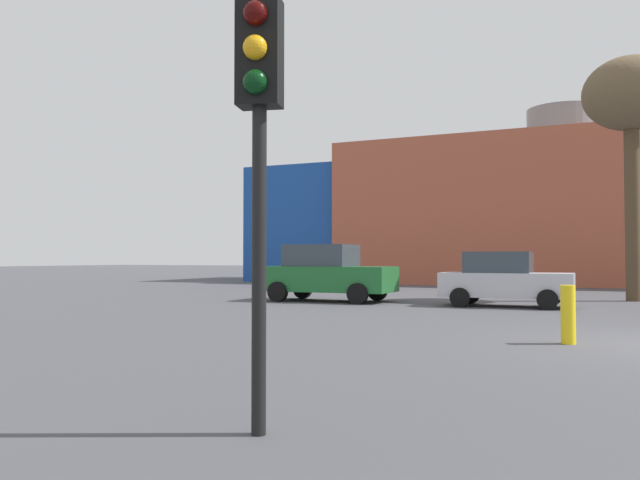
% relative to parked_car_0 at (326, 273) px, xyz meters
% --- Properties ---
extents(building_backdrop, '(37.00, 11.02, 10.12)m').
position_rel_parked_car_0_xyz_m(building_backdrop, '(6.59, 19.45, 3.03)').
color(building_backdrop, '#B2563D').
rests_on(building_backdrop, ground_plane).
extents(parked_car_0, '(4.38, 2.15, 1.90)m').
position_rel_parked_car_0_xyz_m(parked_car_0, '(0.00, 0.00, 0.00)').
color(parked_car_0, '#1E662D').
rests_on(parked_car_0, ground_plane).
extents(parked_car_1, '(3.78, 1.86, 1.64)m').
position_rel_parked_car_0_xyz_m(parked_car_1, '(5.79, 0.00, -0.13)').
color(parked_car_1, silver).
rests_on(parked_car_1, ground_plane).
extents(traffic_light_near_left, '(0.41, 0.40, 3.58)m').
position_rel_parked_car_0_xyz_m(traffic_light_near_left, '(5.82, -14.91, 1.70)').
color(traffic_light_near_left, black).
rests_on(traffic_light_near_left, ground_plane).
extents(bare_tree_0, '(3.13, 3.13, 8.29)m').
position_rel_parked_car_0_xyz_m(bare_tree_0, '(9.45, 4.20, 5.88)').
color(bare_tree_0, brown).
rests_on(bare_tree_0, ground_plane).
extents(bollard_yellow_0, '(0.24, 0.24, 0.99)m').
position_rel_parked_car_0_xyz_m(bollard_yellow_0, '(7.89, -8.04, -0.45)').
color(bollard_yellow_0, yellow).
rests_on(bollard_yellow_0, ground_plane).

